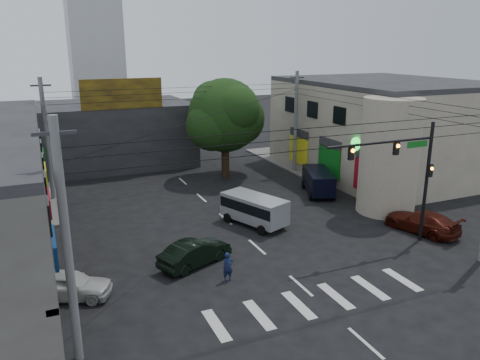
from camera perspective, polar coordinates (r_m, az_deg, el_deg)
ground at (r=26.01m, az=4.01°, el=-9.81°), size 160.00×160.00×0.00m
sidewalk_far_right at (r=49.61m, az=12.98°, el=2.55°), size 16.00×16.00×0.15m
building_right at (r=45.02m, az=17.05°, el=6.00°), size 14.00×18.00×8.00m
corner_column at (r=33.84m, az=17.73°, el=2.78°), size 4.00×4.00×8.00m
building_far at (r=47.94m, az=-14.85°, el=5.53°), size 14.00×10.00×6.00m
billboard at (r=42.56m, az=-14.21°, el=10.16°), size 7.00×0.30×2.60m
street_tree at (r=40.97m, az=-1.85°, el=7.85°), size 6.40×6.40×8.70m
traffic_gantry at (r=27.97m, az=19.58°, el=1.67°), size 7.10×0.35×7.20m
utility_pole_near_left at (r=17.55m, az=-20.34°, el=-7.60°), size 0.32×0.32×9.20m
utility_pole_far_left at (r=37.31m, az=-22.46°, el=4.45°), size 0.32×0.32×9.20m
utility_pole_far_right at (r=43.03m, az=6.79°, el=6.96°), size 0.32×0.32×9.20m
dark_sedan at (r=25.39m, az=-5.50°, el=-8.82°), size 4.47×5.22×1.37m
white_compact at (r=23.58m, az=-20.21°, el=-11.90°), size 4.54×5.14×1.35m
maroon_sedan at (r=31.63m, az=21.27°, el=-4.75°), size 4.36×5.74×1.38m
silver_minivan at (r=30.55m, az=1.75°, el=-3.77°), size 5.80×4.98×1.94m
navy_van at (r=37.41m, az=9.50°, el=-0.29°), size 5.87×4.94×1.87m
traffic_officer at (r=23.63m, az=-1.48°, el=-10.56°), size 0.56×0.38×1.50m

